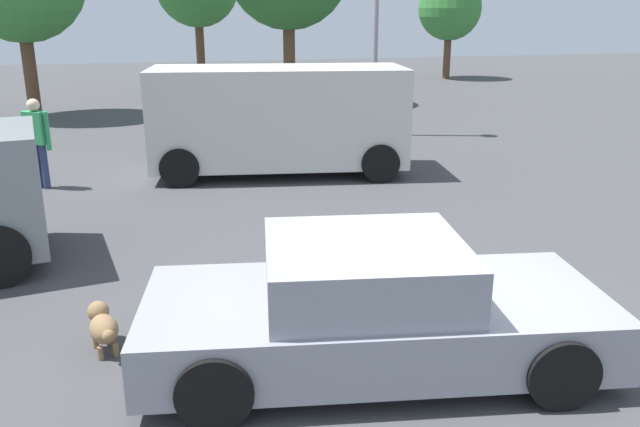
# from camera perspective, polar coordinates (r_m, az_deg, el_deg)

# --- Properties ---
(ground_plane) EXTENTS (80.00, 80.00, 0.00)m
(ground_plane) POSITION_cam_1_polar(r_m,az_deg,el_deg) (6.62, 6.73, -11.95)
(ground_plane) COLOR #424244
(sedan_foreground) EXTENTS (4.54, 2.48, 1.24)m
(sedan_foreground) POSITION_cam_1_polar(r_m,az_deg,el_deg) (6.14, 4.61, -8.37)
(sedan_foreground) COLOR gray
(sedan_foreground) RESTS_ON ground_plane
(dog) EXTENTS (0.36, 0.68, 0.44)m
(dog) POSITION_cam_1_polar(r_m,az_deg,el_deg) (6.83, -18.67, -9.35)
(dog) COLOR olive
(dog) RESTS_ON ground_plane
(van_white) EXTENTS (5.35, 2.85, 2.17)m
(van_white) POSITION_cam_1_polar(r_m,az_deg,el_deg) (13.36, -3.63, 8.52)
(van_white) COLOR silver
(van_white) RESTS_ON ground_plane
(pedestrian) EXTENTS (0.50, 0.41, 1.70)m
(pedestrian) POSITION_cam_1_polar(r_m,az_deg,el_deg) (13.26, -23.74, 6.33)
(pedestrian) COLOR navy
(pedestrian) RESTS_ON ground_plane
(tree_back_right) EXTENTS (3.09, 3.09, 4.93)m
(tree_back_right) POSITION_cam_1_polar(r_m,az_deg,el_deg) (33.74, 11.40, 17.33)
(tree_back_right) COLOR brown
(tree_back_right) RESTS_ON ground_plane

